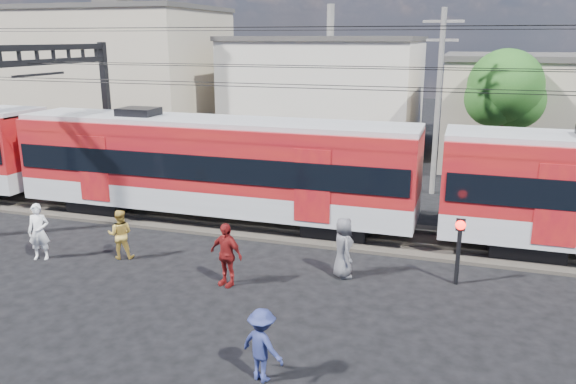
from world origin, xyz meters
name	(u,v)px	position (x,y,z in m)	size (l,w,h in m)	color
ground	(161,320)	(0.00, 0.00, 0.00)	(120.00, 120.00, 0.00)	black
track_bed	(264,225)	(0.00, 8.00, 0.06)	(70.00, 3.40, 0.12)	#2D2823
rail_near	(257,228)	(0.00, 7.25, 0.18)	(70.00, 0.12, 0.12)	#59544C
rail_far	(270,216)	(0.00, 8.75, 0.18)	(70.00, 0.12, 0.12)	#59544C
commuter_train	(218,164)	(-1.91, 8.00, 2.40)	(50.30, 3.08, 4.17)	black
catenary	(67,89)	(-8.65, 8.00, 5.14)	(70.00, 9.30, 7.52)	black
building_west	(118,74)	(-17.00, 24.00, 4.66)	(14.28, 10.20, 9.30)	gray
building_midwest	(329,90)	(-2.00, 27.00, 3.66)	(12.24, 12.24, 7.30)	beige
utility_pole_mid	(438,98)	(6.00, 15.00, 4.53)	(1.80, 0.24, 8.50)	slate
tree_near	(509,91)	(9.19, 18.09, 4.66)	(3.82, 3.64, 6.72)	#382619
pedestrian_a	(39,232)	(-5.99, 2.55, 0.96)	(0.70, 0.46, 1.92)	white
pedestrian_b	(120,234)	(-3.46, 3.44, 0.85)	(0.82, 0.64, 1.69)	gold
pedestrian_c	(262,345)	(3.49, -1.70, 0.83)	(1.07, 0.62, 1.66)	navy
pedestrian_d	(226,254)	(0.79, 2.54, 0.98)	(1.14, 0.48, 1.95)	maroon
pedestrian_e	(343,248)	(3.99, 4.21, 0.96)	(0.93, 0.61, 1.91)	#505055
crossing_signal	(459,239)	(7.38, 4.68, 1.44)	(0.30, 0.30, 2.08)	black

